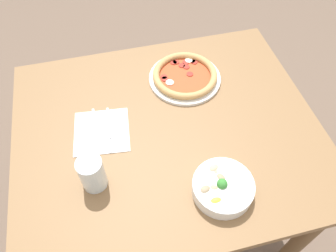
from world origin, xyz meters
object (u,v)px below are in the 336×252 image
(glass, at_px, (92,173))
(fork, at_px, (110,129))
(bowl, at_px, (223,187))
(knife, at_px, (95,130))
(pizza, at_px, (185,76))

(glass, bearing_deg, fork, -110.06)
(bowl, height_order, knife, bowl)
(pizza, xyz_separation_m, fork, (0.32, 0.17, -0.01))
(knife, bearing_deg, bowl, 50.73)
(pizza, relative_size, glass, 2.33)
(bowl, xyz_separation_m, knife, (0.35, -0.32, -0.02))
(knife, bearing_deg, glass, -2.29)
(bowl, xyz_separation_m, fork, (0.30, -0.32, -0.02))
(bowl, distance_m, glass, 0.39)
(pizza, height_order, glass, glass)
(fork, distance_m, glass, 0.21)
(bowl, xyz_separation_m, glass, (0.37, -0.12, 0.03))
(pizza, relative_size, bowl, 1.50)
(bowl, bearing_deg, glass, -18.09)
(pizza, distance_m, bowl, 0.49)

